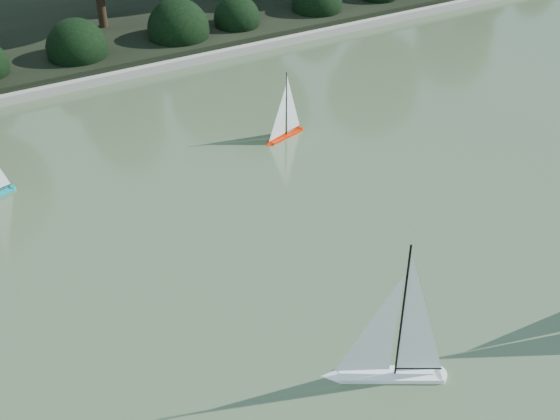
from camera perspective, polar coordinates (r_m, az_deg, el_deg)
name	(u,v)px	position (r m, az deg, el deg)	size (l,w,h in m)	color
ground	(354,358)	(8.17, 6.01, -11.87)	(80.00, 80.00, 0.00)	#3E4F2F
pond_coping	(97,79)	(15.07, -14.66, 10.27)	(40.00, 0.35, 0.18)	gray
far_bank	(44,21)	(18.71, -18.64, 14.37)	(40.00, 8.00, 0.30)	black
shrub_hedge	(81,48)	(15.75, -15.90, 12.52)	(29.10, 1.10, 1.10)	black
sailboat_white_a	(382,357)	(7.80, 8.29, -11.74)	(1.28, 0.87, 1.90)	white
sailboat_orange	(283,128)	(12.36, 0.21, 6.69)	(0.93, 0.38, 1.28)	#F32200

